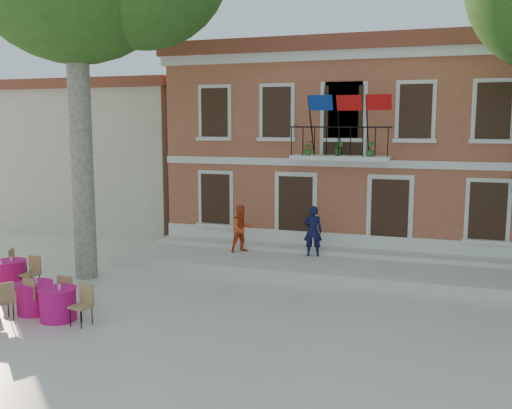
% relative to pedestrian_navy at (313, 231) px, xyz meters
% --- Properties ---
extents(ground, '(90.00, 90.00, 0.00)m').
position_rel_pedestrian_navy_xyz_m(ground, '(-1.26, -4.92, -1.13)').
color(ground, beige).
rests_on(ground, ground).
extents(main_building, '(13.50, 9.59, 7.50)m').
position_rel_pedestrian_navy_xyz_m(main_building, '(0.74, 5.07, 2.65)').
color(main_building, '#BA5F43').
rests_on(main_building, ground).
extents(neighbor_west, '(9.40, 9.40, 6.40)m').
position_rel_pedestrian_navy_xyz_m(neighbor_west, '(-10.76, 6.08, 2.08)').
color(neighbor_west, beige).
rests_on(neighbor_west, ground).
extents(terrace, '(14.00, 3.40, 0.30)m').
position_rel_pedestrian_navy_xyz_m(terrace, '(0.74, -0.52, -0.98)').
color(terrace, silver).
rests_on(terrace, ground).
extents(pedestrian_navy, '(0.68, 0.52, 1.66)m').
position_rel_pedestrian_navy_xyz_m(pedestrian_navy, '(0.00, 0.00, 0.00)').
color(pedestrian_navy, '#101338').
rests_on(pedestrian_navy, terrace).
extents(pedestrian_orange, '(0.97, 0.97, 1.58)m').
position_rel_pedestrian_navy_xyz_m(pedestrian_orange, '(-2.42, -0.15, -0.04)').
color(pedestrian_orange, '#E4491A').
rests_on(pedestrian_orange, terrace).
extents(cafe_table_0, '(1.63, 1.87, 0.95)m').
position_rel_pedestrian_navy_xyz_m(cafe_table_0, '(-5.39, -6.87, -0.70)').
color(cafe_table_0, '#DD1463').
rests_on(cafe_table_0, ground).
extents(cafe_table_1, '(1.96, 0.90, 0.95)m').
position_rel_pedestrian_navy_xyz_m(cafe_table_1, '(-4.53, -7.11, -0.71)').
color(cafe_table_1, '#DD1463').
rests_on(cafe_table_1, ground).
extents(cafe_table_3, '(1.71, 1.86, 0.95)m').
position_rel_pedestrian_navy_xyz_m(cafe_table_3, '(-7.56, -5.24, -0.70)').
color(cafe_table_3, '#DD1463').
rests_on(cafe_table_3, ground).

